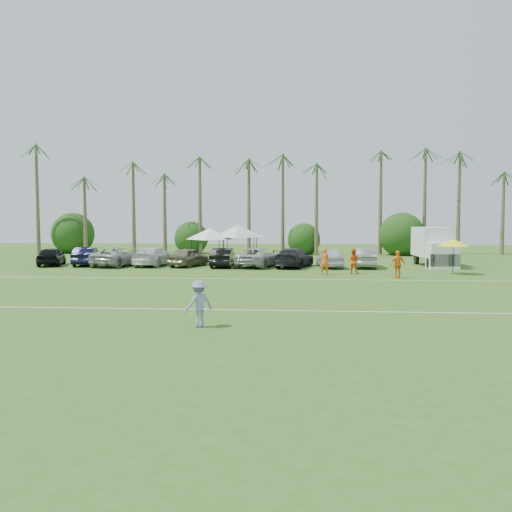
{
  "coord_description": "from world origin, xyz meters",
  "views": [
    {
      "loc": [
        5.75,
        -21.85,
        3.98
      ],
      "look_at": [
        3.03,
        12.15,
        1.6
      ],
      "focal_mm": 40.0,
      "sensor_mm": 36.0,
      "label": 1
    }
  ],
  "objects": [
    {
      "name": "ground",
      "position": [
        0.0,
        0.0,
        0.0
      ],
      "size": [
        120.0,
        120.0,
        0.0
      ],
      "primitive_type": "plane",
      "color": "#355D1C",
      "rests_on": "ground"
    },
    {
      "name": "parked_car_5",
      "position": [
        -0.43,
        22.57,
        0.75
      ],
      "size": [
        1.68,
        4.59,
        1.5
      ],
      "primitive_type": "imported",
      "rotation": [
        0.0,
        0.0,
        3.16
      ],
      "color": "black",
      "rests_on": "ground"
    },
    {
      "name": "palm_tree_1",
      "position": [
        -17.0,
        38.0,
        8.35
      ],
      "size": [
        2.4,
        2.4,
        9.9
      ],
      "color": "brown",
      "rests_on": "ground"
    },
    {
      "name": "market_umbrella",
      "position": [
        16.15,
        18.16,
        2.18
      ],
      "size": [
        2.18,
        2.18,
        2.43
      ],
      "color": "black",
      "rests_on": "ground"
    },
    {
      "name": "palm_tree_8",
      "position": [
        13.0,
        38.0,
        7.48
      ],
      "size": [
        2.4,
        2.4,
        8.9
      ],
      "color": "brown",
      "rests_on": "ground"
    },
    {
      "name": "sideline_player_a",
      "position": [
        7.32,
        17.08,
        0.91
      ],
      "size": [
        0.67,
        0.45,
        1.83
      ],
      "primitive_type": "imported",
      "rotation": [
        0.0,
        0.0,
        3.16
      ],
      "color": "orange",
      "rests_on": "ground"
    },
    {
      "name": "palm_tree_7",
      "position": [
        8.0,
        38.0,
        10.06
      ],
      "size": [
        2.4,
        2.4,
        11.9
      ],
      "color": "brown",
      "rests_on": "ground"
    },
    {
      "name": "canopy_tent_left",
      "position": [
        -2.29,
        27.63,
        2.93
      ],
      "size": [
        4.22,
        4.22,
        3.42
      ],
      "color": "black",
      "rests_on": "ground"
    },
    {
      "name": "palm_tree_4",
      "position": [
        -4.0,
        38.0,
        7.48
      ],
      "size": [
        2.4,
        2.4,
        8.9
      ],
      "color": "brown",
      "rests_on": "ground"
    },
    {
      "name": "bush_tree_3",
      "position": [
        16.0,
        39.0,
        1.8
      ],
      "size": [
        4.0,
        4.0,
        4.0
      ],
      "color": "brown",
      "rests_on": "ground"
    },
    {
      "name": "bush_tree_0",
      "position": [
        -19.0,
        39.0,
        1.8
      ],
      "size": [
        4.0,
        4.0,
        4.0
      ],
      "color": "brown",
      "rests_on": "ground"
    },
    {
      "name": "canopy_tent_right",
      "position": [
        0.17,
        28.32,
        3.21
      ],
      "size": [
        4.63,
        4.63,
        3.75
      ],
      "color": "black",
      "rests_on": "ground"
    },
    {
      "name": "palm_tree_9",
      "position": [
        18.0,
        38.0,
        8.35
      ],
      "size": [
        2.4,
        2.4,
        9.9
      ],
      "color": "brown",
      "rests_on": "ground"
    },
    {
      "name": "parked_car_0",
      "position": [
        -14.43,
        22.65,
        0.75
      ],
      "size": [
        2.79,
        4.71,
        1.5
      ],
      "primitive_type": "imported",
      "rotation": [
        0.0,
        0.0,
        3.39
      ],
      "color": "black",
      "rests_on": "ground"
    },
    {
      "name": "frisbee_player",
      "position": [
        2.07,
        -1.69,
        0.84
      ],
      "size": [
        1.24,
        1.16,
        1.68
      ],
      "rotation": [
        0.0,
        0.0,
        3.8
      ],
      "color": "#8687BE",
      "rests_on": "ground"
    },
    {
      "name": "field_lines",
      "position": [
        0.0,
        8.0,
        0.01
      ],
      "size": [
        80.0,
        12.1,
        0.01
      ],
      "color": "white",
      "rests_on": "ground"
    },
    {
      "name": "parked_car_4",
      "position": [
        -3.23,
        22.78,
        0.75
      ],
      "size": [
        3.1,
        4.75,
        1.5
      ],
      "primitive_type": "imported",
      "rotation": [
        0.0,
        0.0,
        2.81
      ],
      "color": "#7D7358",
      "rests_on": "ground"
    },
    {
      "name": "parked_car_8",
      "position": [
        7.97,
        22.62,
        0.75
      ],
      "size": [
        2.19,
        4.56,
        1.5
      ],
      "primitive_type": "imported",
      "rotation": [
        0.0,
        0.0,
        3.24
      ],
      "color": "silver",
      "rests_on": "ground"
    },
    {
      "name": "palm_tree_5",
      "position": [
        0.0,
        38.0,
        8.35
      ],
      "size": [
        2.4,
        2.4,
        9.9
      ],
      "color": "brown",
      "rests_on": "ground"
    },
    {
      "name": "parked_car_3",
      "position": [
        -6.03,
        23.05,
        0.75
      ],
      "size": [
        3.01,
        5.47,
        1.5
      ],
      "primitive_type": "imported",
      "rotation": [
        0.0,
        0.0,
        2.96
      ],
      "color": "silver",
      "rests_on": "ground"
    },
    {
      "name": "parked_car_1",
      "position": [
        -11.63,
        23.02,
        0.75
      ],
      "size": [
        2.34,
        4.76,
        1.5
      ],
      "primitive_type": "imported",
      "rotation": [
        0.0,
        0.0,
        3.31
      ],
      "color": "black",
      "rests_on": "ground"
    },
    {
      "name": "palm_tree_10",
      "position": [
        23.0,
        38.0,
        9.21
      ],
      "size": [
        2.4,
        2.4,
        10.9
      ],
      "color": "brown",
      "rests_on": "ground"
    },
    {
      "name": "bush_tree_2",
      "position": [
        6.0,
        39.0,
        1.8
      ],
      "size": [
        4.0,
        4.0,
        4.0
      ],
      "color": "brown",
      "rests_on": "ground"
    },
    {
      "name": "sideline_player_b",
      "position": [
        9.33,
        17.91,
        0.87
      ],
      "size": [
        0.97,
        0.83,
        1.73
      ],
      "primitive_type": "imported",
      "rotation": [
        0.0,
        0.0,
        2.92
      ],
      "color": "#DE5618",
      "rests_on": "ground"
    },
    {
      "name": "palm_tree_2",
      "position": [
        -12.0,
        38.0,
        9.21
      ],
      "size": [
        2.4,
        2.4,
        10.9
      ],
      "color": "brown",
      "rests_on": "ground"
    },
    {
      "name": "parked_car_7",
      "position": [
        5.17,
        22.61,
        0.75
      ],
      "size": [
        3.42,
        5.55,
        1.5
      ],
      "primitive_type": "imported",
      "rotation": [
        0.0,
        0.0,
        2.87
      ],
      "color": "black",
      "rests_on": "ground"
    },
    {
      "name": "bush_tree_1",
      "position": [
        -6.0,
        39.0,
        1.8
      ],
      "size": [
        4.0,
        4.0,
        4.0
      ],
      "color": "brown",
      "rests_on": "ground"
    },
    {
      "name": "palm_tree_0",
      "position": [
        -22.0,
        38.0,
        7.48
      ],
      "size": [
        2.4,
        2.4,
        8.9
      ],
      "color": "brown",
      "rests_on": "ground"
    },
    {
      "name": "parked_car_6",
      "position": [
        2.37,
        22.74,
        0.75
      ],
      "size": [
        3.87,
        5.88,
        1.5
      ],
      "primitive_type": "imported",
      "rotation": [
        0.0,
        0.0,
        2.87
      ],
      "color": "#A9A9AA",
      "rests_on": "ground"
    },
    {
      "name": "parked_car_9",
      "position": [
        10.77,
        22.84,
        0.75
      ],
      "size": [
        2.05,
        4.7,
        1.5
      ],
      "primitive_type": "imported",
      "rotation": [
        0.0,
        0.0,
        3.04
      ],
      "color": "gray",
      "rests_on": "ground"
    },
    {
      "name": "parked_car_2",
      "position": [
        -8.83,
        22.59,
        0.75
      ],
      "size": [
        3.67,
        5.83,
        1.5
      ],
      "primitive_type": "imported",
      "rotation": [
        0.0,
        0.0,
        2.91
      ],
      "color": "#A3A3A3",
      "rests_on": "ground"
    },
    {
      "name": "palm_tree_3",
      "position": [
        -8.0,
        38.0,
        10.06
      ],
      "size": [
        2.4,
        2.4,
        11.9
      ],
      "color": "brown",
      "rests_on": "ground"
    },
    {
      "name": "box_truck",
      "position": [
        16.32,
        24.44,
        1.65
      ],
      "size": [
        2.55,
        6.09,
        3.09
      ],
      "rotation": [
        0.0,
        0.0,
        0.05
      ],
      "color": "white",
      "rests_on": "ground"
    },
    {
      "name": "palm_tree_6",
      "position": [
        4.0,
        38.0,
        9.21
      ],
      "size": [
        2.4,
        2.4,
        10.9
      ],
      "color": "brown",
      "rests_on": "ground"
    },
    {
      "name": "sideline_player_c",
      "position": [
        11.95,
        15.29,
        0.89
      ],
      "size": [
        1.13,
        0.77,
        1.78
      ],
      "primitive_type": "imported",
      "rotation": [
        0.0,
        0.0,
        3.5
      ],
      "color": "orange",
      "rests_on": "ground"
    }
  ]
}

